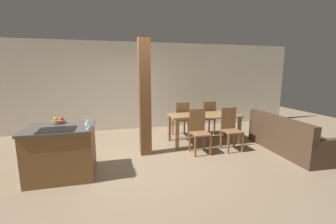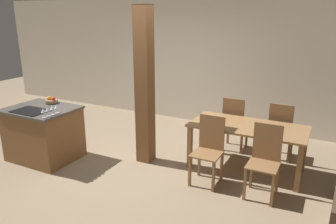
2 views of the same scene
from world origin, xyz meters
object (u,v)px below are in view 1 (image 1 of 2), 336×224
at_px(dining_chair_near_left, 199,130).
at_px(dining_chair_far_right, 208,117).
at_px(wine_glass_near, 87,123).
at_px(kitchen_island, 62,152).
at_px(fruit_bowl, 59,121).
at_px(wine_glass_middle, 87,122).
at_px(dining_table, 204,119).
at_px(dining_chair_near_right, 230,128).
at_px(dining_chair_far_left, 181,119).
at_px(wine_glass_end, 88,120).
at_px(wine_glass_far, 88,121).
at_px(timber_post, 145,98).
at_px(couch, 289,140).

height_order(dining_chair_near_left, dining_chair_far_right, same).
bearing_deg(dining_chair_far_right, wine_glass_near, 35.22).
xyz_separation_m(kitchen_island, fruit_bowl, (-0.07, 0.31, 0.49)).
distance_m(wine_glass_near, wine_glass_middle, 0.09).
distance_m(dining_table, dining_chair_near_right, 0.76).
bearing_deg(fruit_bowl, wine_glass_middle, -46.96).
xyz_separation_m(kitchen_island, dining_table, (3.14, 1.15, 0.18)).
distance_m(dining_chair_near_left, dining_chair_near_right, 0.79).
bearing_deg(dining_chair_far_left, dining_chair_near_right, 121.58).
distance_m(wine_glass_middle, wine_glass_end, 0.18).
relative_size(kitchen_island, dining_table, 0.63).
relative_size(dining_table, dining_chair_far_left, 1.78).
relative_size(wine_glass_near, dining_chair_near_right, 0.15).
relative_size(kitchen_island, wine_glass_near, 7.60).
xyz_separation_m(fruit_bowl, dining_table, (3.21, 0.85, -0.30)).
height_order(wine_glass_near, dining_chair_far_right, wine_glass_near).
xyz_separation_m(dining_table, dining_chair_far_left, (-0.39, 0.64, -0.12)).
bearing_deg(wine_glass_middle, fruit_bowl, 133.04).
xyz_separation_m(dining_chair_far_left, dining_chair_far_right, (0.79, 0.00, 0.00)).
bearing_deg(dining_chair_far_left, wine_glass_far, 41.14).
distance_m(wine_glass_middle, dining_chair_near_right, 3.20).
xyz_separation_m(fruit_bowl, dining_chair_near_right, (3.61, 0.21, -0.42)).
distance_m(wine_glass_middle, dining_table, 3.05).
height_order(dining_table, timber_post, timber_post).
relative_size(kitchen_island, fruit_bowl, 5.16).
bearing_deg(wine_glass_far, wine_glass_middle, -90.00).
bearing_deg(fruit_bowl, wine_glass_far, -42.29).
relative_size(dining_table, timber_post, 0.70).
relative_size(wine_glass_middle, wine_glass_far, 1.00).
xyz_separation_m(wine_glass_end, dining_chair_near_right, (3.06, 0.61, -0.49)).
xyz_separation_m(fruit_bowl, dining_chair_near_left, (2.82, 0.21, -0.42)).
bearing_deg(wine_glass_near, couch, 5.62).
height_order(fruit_bowl, dining_table, fruit_bowl).
xyz_separation_m(dining_chair_far_left, couch, (2.04, -1.74, -0.24)).
bearing_deg(kitchen_island, timber_post, 24.43).
relative_size(wine_glass_far, timber_post, 0.06).
height_order(dining_table, couch, couch).
relative_size(wine_glass_end, couch, 0.07).
height_order(wine_glass_end, dining_chair_far_right, wine_glass_end).
height_order(wine_glass_near, dining_table, wine_glass_near).
height_order(wine_glass_middle, dining_chair_near_right, wine_glass_middle).
distance_m(wine_glass_middle, dining_chair_near_left, 2.46).
height_order(wine_glass_middle, dining_chair_far_right, wine_glass_middle).
bearing_deg(dining_table, dining_chair_far_right, 58.42).
xyz_separation_m(wine_glass_far, timber_post, (1.09, 0.90, 0.25)).
height_order(wine_glass_near, wine_glass_middle, same).
bearing_deg(wine_glass_middle, timber_post, 42.15).
relative_size(dining_chair_near_left, couch, 0.47).
xyz_separation_m(kitchen_island, couch, (4.79, 0.06, -0.17)).
xyz_separation_m(dining_chair_near_right, dining_chair_far_right, (0.00, 1.28, 0.00)).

